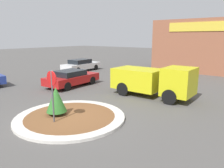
{
  "coord_description": "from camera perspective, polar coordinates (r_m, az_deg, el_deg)",
  "views": [
    {
      "loc": [
        7.5,
        -6.39,
        3.75
      ],
      "look_at": [
        0.57,
        2.43,
        1.31
      ],
      "focal_mm": 35.0,
      "sensor_mm": 36.0,
      "label": 1
    }
  ],
  "objects": [
    {
      "name": "utility_truck",
      "position": [
        13.97,
        10.53,
        1.02
      ],
      "size": [
        5.13,
        2.12,
        2.0
      ],
      "rotation": [
        0.0,
        0.0,
        0.01
      ],
      "color": "gold",
      "rests_on": "ground_plane"
    },
    {
      "name": "stop_sign",
      "position": [
        9.52,
        -15.37,
        -1.09
      ],
      "size": [
        0.62,
        0.07,
        2.38
      ],
      "color": "#4C4C51",
      "rests_on": "ground_plane"
    },
    {
      "name": "island_shrub",
      "position": [
        10.56,
        -14.39,
        -3.91
      ],
      "size": [
        0.95,
        0.95,
        1.34
      ],
      "color": "brown",
      "rests_on": "traffic_island"
    },
    {
      "name": "parked_sedan_red",
      "position": [
        17.07,
        -10.52,
        1.61
      ],
      "size": [
        2.08,
        4.4,
        1.25
      ],
      "rotation": [
        0.0,
        0.0,
        1.61
      ],
      "color": "#B21919",
      "rests_on": "ground_plane"
    },
    {
      "name": "traffic_island",
      "position": [
        10.52,
        -10.81,
        -8.47
      ],
      "size": [
        5.1,
        5.1,
        0.12
      ],
      "color": "beige",
      "rests_on": "ground_plane"
    },
    {
      "name": "storefront_building",
      "position": [
        26.18,
        26.8,
        8.83
      ],
      "size": [
        13.35,
        6.07,
        5.52
      ],
      "color": "#93563D",
      "rests_on": "ground_plane"
    },
    {
      "name": "parked_sedan_white",
      "position": [
        24.53,
        -8.05,
        4.95
      ],
      "size": [
        1.94,
        4.67,
        1.31
      ],
      "rotation": [
        0.0,
        0.0,
        1.6
      ],
      "color": "silver",
      "rests_on": "ground_plane"
    },
    {
      "name": "ground_plane",
      "position": [
        10.54,
        -10.79,
        -8.79
      ],
      "size": [
        120.0,
        120.0,
        0.0
      ],
      "primitive_type": "plane",
      "color": "#514F4C"
    }
  ]
}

